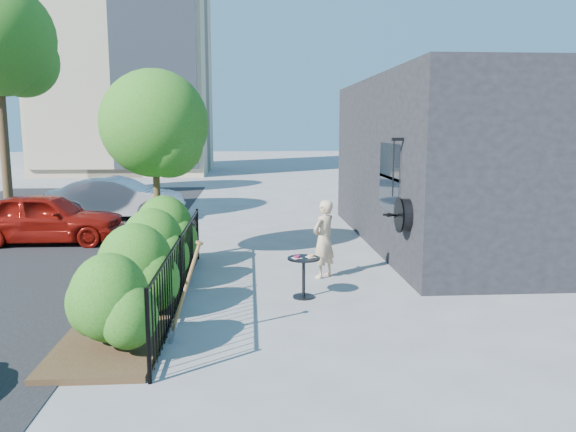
{
  "coord_description": "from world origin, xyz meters",
  "views": [
    {
      "loc": [
        -0.37,
        -8.95,
        2.81
      ],
      "look_at": [
        0.33,
        1.25,
        1.2
      ],
      "focal_mm": 35.0,
      "sensor_mm": 36.0,
      "label": 1
    }
  ],
  "objects": [
    {
      "name": "shovel",
      "position": [
        -1.26,
        -1.75,
        0.61
      ],
      "size": [
        0.48,
        0.18,
        1.39
      ],
      "color": "brown",
      "rests_on": "ground"
    },
    {
      "name": "woman",
      "position": [
        1.01,
        1.34,
        0.74
      ],
      "size": [
        0.63,
        0.63,
        1.48
      ],
      "primitive_type": "imported",
      "rotation": [
        0.0,
        0.0,
        3.91
      ],
      "color": "tan",
      "rests_on": "ground"
    },
    {
      "name": "shrubs",
      "position": [
        -2.1,
        0.1,
        0.7
      ],
      "size": [
        1.1,
        5.6,
        1.24
      ],
      "color": "#235A14",
      "rests_on": "ground"
    },
    {
      "name": "planting_bed",
      "position": [
        -2.2,
        0.0,
        0.04
      ],
      "size": [
        1.3,
        6.0,
        0.08
      ],
      "primitive_type": "cube",
      "color": "#382616",
      "rests_on": "ground"
    },
    {
      "name": "fence",
      "position": [
        -1.5,
        0.0,
        0.56
      ],
      "size": [
        0.05,
        6.05,
        1.1
      ],
      "color": "black",
      "rests_on": "ground"
    },
    {
      "name": "car_silver",
      "position": [
        -4.47,
        8.67,
        0.65
      ],
      "size": [
        4.04,
        1.64,
        1.3
      ],
      "primitive_type": "imported",
      "rotation": [
        0.0,
        0.0,
        1.5
      ],
      "color": "silver",
      "rests_on": "ground"
    },
    {
      "name": "car_red",
      "position": [
        -5.35,
        4.98,
        0.63
      ],
      "size": [
        3.71,
        1.53,
        1.26
      ],
      "primitive_type": "imported",
      "rotation": [
        0.0,
        0.0,
        1.56
      ],
      "color": "maroon",
      "rests_on": "ground"
    },
    {
      "name": "patio_tree",
      "position": [
        -2.24,
        2.76,
        2.76
      ],
      "size": [
        2.2,
        2.2,
        3.94
      ],
      "color": "#3F2B19",
      "rests_on": "ground"
    },
    {
      "name": "shop_building",
      "position": [
        5.5,
        4.5,
        2.0
      ],
      "size": [
        6.22,
        9.0,
        4.0
      ],
      "color": "black",
      "rests_on": "ground"
    },
    {
      "name": "cafe_table",
      "position": [
        0.51,
        0.07,
        0.47
      ],
      "size": [
        0.54,
        0.54,
        0.73
      ],
      "rotation": [
        0.0,
        0.0,
        0.4
      ],
      "color": "black",
      "rests_on": "ground"
    },
    {
      "name": "ground",
      "position": [
        0.0,
        0.0,
        0.0
      ],
      "size": [
        120.0,
        120.0,
        0.0
      ],
      "primitive_type": "plane",
      "color": "gray",
      "rests_on": "ground"
    }
  ]
}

